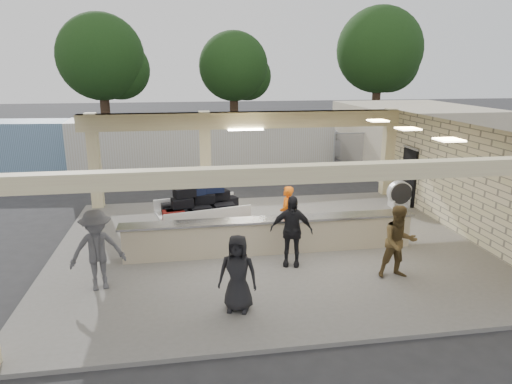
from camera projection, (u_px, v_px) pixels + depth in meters
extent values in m
plane|color=#29292B|center=(268.00, 248.00, 13.29)|extent=(120.00, 120.00, 0.00)
cube|color=slate|center=(268.00, 247.00, 13.27)|extent=(12.00, 10.00, 0.10)
cube|color=beige|center=(268.00, 128.00, 12.37)|extent=(12.00, 10.00, 0.02)
cube|color=beige|center=(463.00, 182.00, 13.75)|extent=(0.02, 10.00, 3.50)
cube|color=black|center=(409.00, 177.00, 16.94)|extent=(0.10, 0.95, 2.10)
cube|color=beige|center=(245.00, 120.00, 16.97)|extent=(12.00, 0.50, 0.60)
cube|color=beige|center=(321.00, 173.00, 7.79)|extent=(12.00, 0.30, 0.30)
cube|color=beige|center=(95.00, 162.00, 16.49)|extent=(0.40, 0.40, 3.50)
cube|color=beige|center=(205.00, 158.00, 17.11)|extent=(0.40, 0.40, 3.50)
cube|color=beige|center=(388.00, 152.00, 18.28)|extent=(0.40, 0.40, 3.50)
cube|color=white|center=(246.00, 130.00, 16.81)|extent=(1.30, 0.12, 0.06)
cube|color=#FFEABF|center=(378.00, 121.00, 14.39)|extent=(0.55, 0.55, 0.04)
cube|color=#FFEABF|center=(408.00, 129.00, 12.48)|extent=(0.55, 0.55, 0.04)
cube|color=#FFEABF|center=(449.00, 140.00, 10.58)|extent=(0.55, 0.55, 0.04)
cube|color=#BEAD8D|center=(271.00, 237.00, 12.67)|extent=(8.00, 0.50, 0.90)
cube|color=#B7B7BC|center=(271.00, 220.00, 12.54)|extent=(8.20, 0.58, 0.06)
cube|color=silver|center=(202.00, 214.00, 14.04)|extent=(2.93, 2.13, 0.13)
cylinder|color=black|center=(172.00, 238.00, 13.25)|extent=(0.22, 0.44, 0.42)
cylinder|color=black|center=(164.00, 225.00, 14.29)|extent=(0.22, 0.44, 0.42)
cylinder|color=black|center=(240.00, 228.00, 14.02)|extent=(0.22, 0.44, 0.42)
cylinder|color=black|center=(228.00, 217.00, 15.05)|extent=(0.22, 0.44, 0.42)
cube|color=silver|center=(195.00, 201.00, 14.69)|extent=(2.58, 0.64, 0.32)
cube|color=silver|center=(209.00, 215.00, 13.28)|extent=(2.58, 0.64, 0.32)
cube|color=black|center=(176.00, 214.00, 13.40)|extent=(0.69, 0.53, 0.27)
cube|color=black|center=(201.00, 211.00, 13.67)|extent=(0.69, 0.53, 0.27)
cube|color=black|center=(224.00, 208.00, 13.94)|extent=(0.69, 0.53, 0.27)
cube|color=black|center=(172.00, 208.00, 13.96)|extent=(0.69, 0.53, 0.27)
cube|color=black|center=(195.00, 205.00, 14.23)|extent=(0.69, 0.53, 0.27)
cube|color=black|center=(218.00, 203.00, 14.50)|extent=(0.69, 0.53, 0.27)
cube|color=black|center=(182.00, 203.00, 13.49)|extent=(0.69, 0.53, 0.27)
cube|color=black|center=(204.00, 198.00, 13.95)|extent=(0.69, 0.53, 0.27)
cube|color=black|center=(219.00, 195.00, 14.33)|extent=(0.69, 0.53, 0.27)
cube|color=black|center=(185.00, 198.00, 14.04)|extent=(0.69, 0.53, 0.27)
cube|color=black|center=(194.00, 190.00, 13.76)|extent=(0.69, 0.53, 0.27)
cube|color=black|center=(213.00, 188.00, 14.09)|extent=(0.69, 0.53, 0.27)
cube|color=#590F0C|center=(174.00, 215.00, 13.27)|extent=(0.69, 0.53, 0.27)
cube|color=black|center=(227.00, 202.00, 14.62)|extent=(0.69, 0.53, 0.27)
cube|color=black|center=(197.00, 195.00, 14.29)|extent=(0.69, 0.53, 0.27)
cube|color=black|center=(184.00, 192.00, 13.55)|extent=(0.69, 0.53, 0.27)
cylinder|color=silver|center=(400.00, 193.00, 16.77)|extent=(0.90, 0.33, 0.89)
cylinder|color=black|center=(400.00, 193.00, 16.77)|extent=(0.80, 0.37, 0.79)
cube|color=silver|center=(391.00, 203.00, 16.83)|extent=(0.06, 0.49, 0.30)
cube|color=silver|center=(406.00, 203.00, 16.92)|extent=(0.06, 0.49, 0.30)
imported|color=orange|center=(286.00, 214.00, 13.42)|extent=(0.55, 0.69, 1.66)
imported|color=brown|center=(399.00, 242.00, 11.02)|extent=(0.90, 0.43, 1.82)
imported|color=black|center=(291.00, 231.00, 11.71)|extent=(1.16, 0.69, 1.87)
imported|color=#4C4C51|center=(97.00, 250.00, 10.42)|extent=(1.30, 0.71, 1.92)
imported|color=black|center=(238.00, 273.00, 9.52)|extent=(0.88, 0.56, 1.67)
imported|color=white|center=(344.00, 143.00, 26.90)|extent=(6.13, 4.32, 1.59)
imported|color=white|center=(446.00, 143.00, 27.55)|extent=(4.22, 1.69, 1.32)
imported|color=black|center=(324.00, 140.00, 28.36)|extent=(4.70, 3.37, 1.49)
cube|color=silver|center=(205.00, 145.00, 22.65)|extent=(12.79, 3.37, 2.74)
cube|color=#799EC2|center=(12.00, 147.00, 22.48)|extent=(10.09, 3.34, 2.58)
cylinder|color=gray|center=(334.00, 154.00, 22.36)|extent=(0.06, 0.06, 2.00)
cylinder|color=gray|center=(373.00, 153.00, 22.67)|extent=(0.06, 0.06, 2.00)
cylinder|color=gray|center=(410.00, 152.00, 22.98)|extent=(0.06, 0.06, 2.00)
cylinder|color=gray|center=(447.00, 150.00, 23.28)|extent=(0.06, 0.06, 2.00)
cylinder|color=gray|center=(482.00, 149.00, 23.59)|extent=(0.06, 0.06, 2.00)
cube|color=gray|center=(447.00, 150.00, 23.28)|extent=(12.00, 0.02, 2.00)
cylinder|color=gray|center=(449.00, 131.00, 23.02)|extent=(12.00, 0.05, 0.05)
cylinder|color=#382619|center=(105.00, 107.00, 34.32)|extent=(0.70, 0.70, 4.50)
sphere|color=black|center=(101.00, 57.00, 33.37)|extent=(6.30, 6.30, 6.30)
sphere|color=black|center=(120.00, 69.00, 34.37)|extent=(4.50, 4.50, 4.50)
cylinder|color=#382619|center=(234.00, 106.00, 37.83)|extent=(0.70, 0.70, 4.00)
sphere|color=black|center=(233.00, 66.00, 36.98)|extent=(5.60, 5.60, 5.60)
sphere|color=black|center=(247.00, 76.00, 37.95)|extent=(4.00, 4.00, 4.00)
cylinder|color=#382619|center=(376.00, 99.00, 38.59)|extent=(0.70, 0.70, 5.00)
sphere|color=black|center=(379.00, 50.00, 37.53)|extent=(7.00, 7.00, 7.00)
sphere|color=black|center=(389.00, 63.00, 38.55)|extent=(5.00, 5.00, 5.00)
cube|color=beige|center=(411.00, 137.00, 23.85)|extent=(6.00, 8.00, 3.20)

